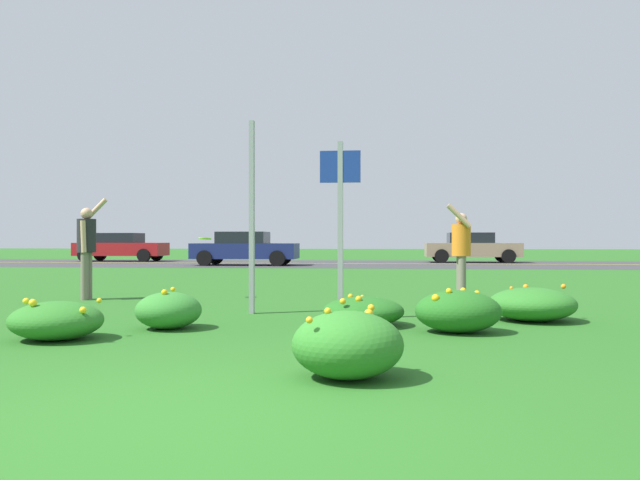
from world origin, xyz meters
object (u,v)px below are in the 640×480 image
object	(u,v)px
sign_post_by_roadside	(340,211)
car_navy_center_left	(245,248)
car_red_leftmost	(121,247)
sign_post_near_path	(252,217)
car_tan_center_right	(472,247)
person_thrower_dark_shirt	(87,244)
frisbee_lime	(205,239)
person_catcher_orange_shirt	(461,248)

from	to	relation	value
sign_post_by_roadside	car_navy_center_left	size ratio (longest dim) A/B	0.55
sign_post_by_roadside	car_red_leftmost	bearing A→B (deg)	119.66
sign_post_near_path	sign_post_by_roadside	world-z (taller)	sign_post_near_path
sign_post_by_roadside	car_tan_center_right	distance (m)	23.13
car_navy_center_left	car_tan_center_right	size ratio (longest dim) A/B	1.00
sign_post_near_path	car_red_leftmost	xyz separation A→B (m)	(-11.50, 22.02, -0.70)
car_red_leftmost	car_tan_center_right	distance (m)	17.73
sign_post_near_path	car_navy_center_left	size ratio (longest dim) A/B	0.64
sign_post_by_roadside	car_navy_center_left	xyz separation A→B (m)	(-5.40, 18.19, -0.76)
sign_post_near_path	sign_post_by_roadside	size ratio (longest dim) A/B	1.17
person_thrower_dark_shirt	car_red_leftmost	world-z (taller)	person_thrower_dark_shirt
car_red_leftmost	car_tan_center_right	xyz separation A→B (m)	(17.73, 0.00, 0.00)
frisbee_lime	car_red_leftmost	bearing A→B (deg)	117.16
person_thrower_dark_shirt	car_navy_center_left	size ratio (longest dim) A/B	0.42
sign_post_by_roadside	car_red_leftmost	world-z (taller)	sign_post_by_roadside
car_navy_center_left	person_thrower_dark_shirt	bearing A→B (deg)	-88.01
person_catcher_orange_shirt	car_navy_center_left	xyz separation A→B (m)	(-7.39, 15.26, -0.21)
car_tan_center_right	sign_post_by_roadside	bearing A→B (deg)	-102.13
car_tan_center_right	car_navy_center_left	bearing A→B (deg)	-156.73
sign_post_near_path	person_catcher_orange_shirt	size ratio (longest dim) A/B	1.64
sign_post_by_roadside	person_catcher_orange_shirt	size ratio (longest dim) A/B	1.41
sign_post_near_path	car_navy_center_left	bearing A→B (deg)	102.89
car_red_leftmost	frisbee_lime	bearing A→B (deg)	-62.84
car_navy_center_left	car_tan_center_right	distance (m)	11.16
frisbee_lime	car_tan_center_right	xyz separation A→B (m)	(7.60, 19.74, -0.39)
sign_post_near_path	car_navy_center_left	world-z (taller)	sign_post_near_path
sign_post_near_path	car_navy_center_left	distance (m)	18.08
sign_post_by_roadside	person_thrower_dark_shirt	bearing A→B (deg)	153.38
person_catcher_orange_shirt	frisbee_lime	xyz separation A→B (m)	(-4.73, -0.06, 0.17)
car_red_leftmost	sign_post_by_roadside	bearing A→B (deg)	-60.34
car_navy_center_left	car_tan_center_right	xyz separation A→B (m)	(10.25, 4.41, 0.00)
sign_post_by_roadside	car_tan_center_right	size ratio (longest dim) A/B	0.55
car_navy_center_left	car_red_leftmost	bearing A→B (deg)	149.46
person_thrower_dark_shirt	frisbee_lime	distance (m)	2.15
sign_post_by_roadside	car_tan_center_right	xyz separation A→B (m)	(4.86, 22.60, -0.76)
car_red_leftmost	person_catcher_orange_shirt	bearing A→B (deg)	-52.93
car_tan_center_right	person_catcher_orange_shirt	bearing A→B (deg)	-98.29
car_red_leftmost	person_thrower_dark_shirt	bearing A→B (deg)	-68.31
sign_post_near_path	frisbee_lime	distance (m)	2.68
frisbee_lime	car_tan_center_right	world-z (taller)	car_tan_center_right
person_thrower_dark_shirt	person_catcher_orange_shirt	bearing A→B (deg)	4.11
person_catcher_orange_shirt	sign_post_by_roadside	bearing A→B (deg)	-124.26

